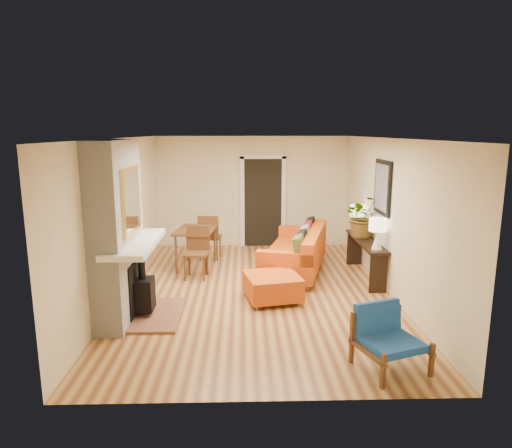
# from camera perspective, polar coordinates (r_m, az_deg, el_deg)

# --- Properties ---
(room_shell) EXTENTS (6.50, 6.50, 6.50)m
(room_shell) POSITION_cam_1_polar(r_m,az_deg,el_deg) (10.23, 3.00, 3.26)
(room_shell) COLOR tan
(room_shell) RESTS_ON ground
(fireplace) EXTENTS (1.09, 1.68, 2.60)m
(fireplace) POSITION_cam_1_polar(r_m,az_deg,el_deg) (6.86, -16.67, -1.37)
(fireplace) COLOR white
(fireplace) RESTS_ON ground
(sofa) EXTENTS (1.59, 2.53, 0.93)m
(sofa) POSITION_cam_1_polar(r_m,az_deg,el_deg) (8.95, 5.41, -3.44)
(sofa) COLOR silver
(sofa) RESTS_ON ground
(ottoman) EXTENTS (0.99, 0.99, 0.42)m
(ottoman) POSITION_cam_1_polar(r_m,az_deg,el_deg) (7.49, 2.07, -7.71)
(ottoman) COLOR silver
(ottoman) RESTS_ON ground
(blue_chair) EXTENTS (0.89, 0.88, 0.73)m
(blue_chair) POSITION_cam_1_polar(r_m,az_deg,el_deg) (5.67, 15.94, -13.09)
(blue_chair) COLOR brown
(blue_chair) RESTS_ON ground
(dining_table) EXTENTS (0.92, 1.84, 0.97)m
(dining_table) POSITION_cam_1_polar(r_m,az_deg,el_deg) (9.20, -7.06, -1.59)
(dining_table) COLOR brown
(dining_table) RESTS_ON ground
(console_table) EXTENTS (0.34, 1.85, 0.72)m
(console_table) POSITION_cam_1_polar(r_m,az_deg,el_deg) (8.77, 13.56, -2.89)
(console_table) COLOR black
(console_table) RESTS_ON ground
(lamp_near) EXTENTS (0.30, 0.30, 0.54)m
(lamp_near) POSITION_cam_1_polar(r_m,az_deg,el_deg) (8.03, 14.97, -0.73)
(lamp_near) COLOR white
(lamp_near) RESTS_ON console_table
(lamp_far) EXTENTS (0.30, 0.30, 0.54)m
(lamp_far) POSITION_cam_1_polar(r_m,az_deg,el_deg) (9.35, 12.56, 1.10)
(lamp_far) COLOR white
(lamp_far) RESTS_ON console_table
(houseplant) EXTENTS (0.83, 0.75, 0.81)m
(houseplant) POSITION_cam_1_polar(r_m,az_deg,el_deg) (8.88, 13.27, 0.96)
(houseplant) COLOR #1E5919
(houseplant) RESTS_ON console_table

